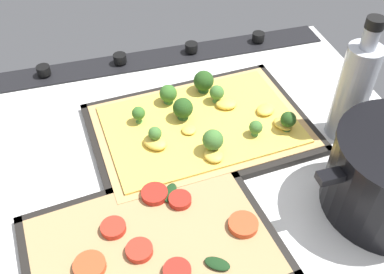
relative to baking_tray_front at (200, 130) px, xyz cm
name	(u,v)px	position (x,y,z in cm)	size (l,w,h in cm)	color
ground_plane	(199,170)	(2.61, 7.74, -1.86)	(79.78, 72.29, 3.00)	white
stove_control_panel	(156,57)	(2.61, -24.90, 0.19)	(76.59, 7.00, 2.60)	black
baking_tray_front	(200,130)	(0.00, 0.00, 0.00)	(40.77, 29.89, 1.30)	black
broccoli_pizza	(202,123)	(-0.29, -0.23, 1.41)	(38.20, 27.31, 5.74)	tan
baking_tray_back	(152,249)	(13.76, 21.90, 0.01)	(37.36, 28.43, 1.30)	black
veggie_pizza_back	(153,245)	(13.54, 21.80, 0.74)	(34.70, 25.77, 1.90)	tan
oil_bottle	(354,90)	(-24.52, 7.20, 9.20)	(5.73, 5.73, 22.88)	#B7BCC6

